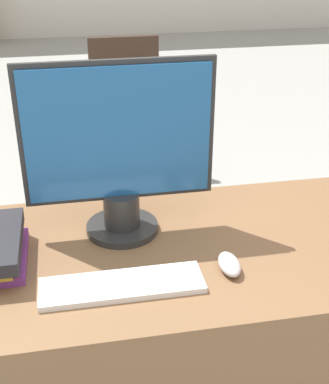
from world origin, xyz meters
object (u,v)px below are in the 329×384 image
(mouse, at_px, (229,264))
(keyboard, at_px, (122,285))
(far_chair, at_px, (127,103))
(monitor, at_px, (119,152))

(mouse, bearing_deg, keyboard, -175.22)
(mouse, xyz_separation_m, far_chair, (-0.01, 2.14, -0.26))
(far_chair, bearing_deg, mouse, -63.44)
(keyboard, relative_size, far_chair, 0.45)
(monitor, bearing_deg, mouse, -44.78)
(monitor, xyz_separation_m, keyboard, (-0.03, -0.27, -0.24))
(monitor, relative_size, far_chair, 0.59)
(mouse, height_order, far_chair, far_chair)
(monitor, xyz_separation_m, far_chair, (0.24, 1.90, -0.49))
(mouse, distance_m, far_chair, 2.16)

